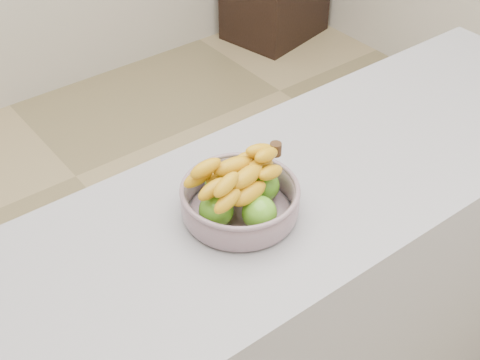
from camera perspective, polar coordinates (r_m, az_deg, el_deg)
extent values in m
plane|color=tan|center=(2.39, -0.07, -14.43)|extent=(4.00, 4.00, 0.00)
cube|color=#98979F|center=(1.93, 4.20, -10.77)|extent=(2.00, 0.60, 0.90)
cylinder|color=#93A3B1|center=(1.52, 0.00, -2.77)|extent=(0.23, 0.23, 0.01)
torus|color=#93A3B1|center=(1.48, 0.00, -0.81)|extent=(0.27, 0.27, 0.01)
sphere|color=#539F1B|center=(1.46, 1.66, -2.83)|extent=(0.08, 0.08, 0.08)
sphere|color=#539F1B|center=(1.53, 1.95, -0.48)|extent=(0.08, 0.08, 0.08)
sphere|color=#539F1B|center=(1.53, -1.58, -0.25)|extent=(0.08, 0.08, 0.08)
sphere|color=#539F1B|center=(1.46, -2.04, -2.57)|extent=(0.08, 0.08, 0.08)
ellipsoid|color=yellow|center=(1.44, 0.80, -1.17)|extent=(0.17, 0.06, 0.04)
ellipsoid|color=yellow|center=(1.46, -0.27, -0.33)|extent=(0.17, 0.04, 0.04)
ellipsoid|color=yellow|center=(1.49, -1.31, 0.48)|extent=(0.17, 0.06, 0.04)
ellipsoid|color=yellow|center=(1.43, 0.59, 0.30)|extent=(0.17, 0.07, 0.04)
ellipsoid|color=yellow|center=(1.46, -0.57, 1.18)|extent=(0.17, 0.07, 0.04)
cylinder|color=#382211|center=(1.49, 3.06, 2.66)|extent=(0.03, 0.03, 0.03)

